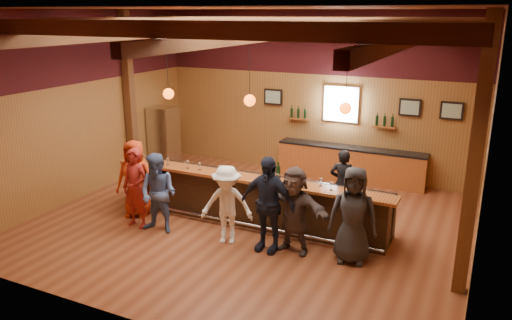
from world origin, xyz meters
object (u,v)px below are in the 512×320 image
object	(u,v)px
bottle_a	(278,172)
bartender	(342,184)
customer_navy	(267,204)
customer_denim	(158,194)
customer_brown	(294,210)
back_bar_cabinet	(350,164)
stainless_fridge	(164,137)
bar_counter	(254,198)
customer_white	(227,205)
customer_dark	(353,215)
ice_bucket	(266,172)
customer_redvest	(136,188)
customer_orange	(135,178)

from	to	relation	value
bottle_a	bartender	bearing A→B (deg)	48.50
customer_navy	bartender	xyz separation A→B (m)	(0.84, 2.18, -0.16)
customer_denim	customer_brown	world-z (taller)	customer_brown
back_bar_cabinet	customer_brown	bearing A→B (deg)	-88.16
stainless_fridge	customer_navy	distance (m)	6.14
bar_counter	customer_white	bearing A→B (deg)	-90.16
customer_navy	customer_dark	bearing A→B (deg)	12.10
bartender	ice_bucket	distance (m)	1.84
customer_redvest	customer_white	xyz separation A→B (m)	(2.12, 0.14, -0.06)
stainless_fridge	customer_redvest	xyz separation A→B (m)	(1.99, -3.80, -0.04)
ice_bucket	customer_white	bearing A→B (deg)	-111.59
customer_denim	stainless_fridge	bearing A→B (deg)	120.42
bar_counter	customer_denim	size ratio (longest dim) A/B	3.73
stainless_fridge	customer_orange	xyz separation A→B (m)	(1.60, -3.31, -0.03)
customer_denim	ice_bucket	distance (m)	2.27
customer_orange	customer_denim	size ratio (longest dim) A/B	1.04
customer_redvest	ice_bucket	distance (m)	2.78
bar_counter	stainless_fridge	distance (m)	4.81
bar_counter	back_bar_cabinet	size ratio (longest dim) A/B	1.57
customer_orange	customer_denim	bearing A→B (deg)	-44.40
customer_dark	customer_redvest	bearing A→B (deg)	175.79
customer_denim	customer_dark	distance (m)	3.99
stainless_fridge	customer_denim	distance (m)	4.62
bottle_a	customer_brown	bearing A→B (deg)	-50.13
customer_brown	bartender	bearing A→B (deg)	87.33
customer_orange	customer_denim	world-z (taller)	customer_orange
stainless_fridge	customer_orange	bearing A→B (deg)	-64.22
back_bar_cabinet	bartender	distance (m)	2.62
customer_brown	bartender	world-z (taller)	customer_brown
stainless_fridge	ice_bucket	world-z (taller)	stainless_fridge
customer_white	customer_brown	size ratio (longest dim) A/B	0.94
back_bar_cabinet	stainless_fridge	xyz separation A→B (m)	(-5.30, -1.12, 0.42)
bar_counter	customer_denim	world-z (taller)	customer_denim
stainless_fridge	ice_bucket	size ratio (longest dim) A/B	7.19
back_bar_cabinet	customer_dark	bearing A→B (deg)	-74.34
back_bar_cabinet	customer_white	world-z (taller)	customer_white
bar_counter	ice_bucket	size ratio (longest dim) A/B	25.15
bar_counter	bartender	distance (m)	1.99
stainless_fridge	customer_denim	world-z (taller)	stainless_fridge
customer_orange	customer_redvest	size ratio (longest dim) A/B	1.01
customer_white	ice_bucket	size ratio (longest dim) A/B	6.37
stainless_fridge	customer_denim	xyz separation A→B (m)	(2.60, -3.82, -0.06)
bar_counter	stainless_fridge	size ratio (longest dim) A/B	3.50
customer_white	customer_navy	distance (m)	0.87
bottle_a	stainless_fridge	bearing A→B (deg)	151.14
bar_counter	ice_bucket	xyz separation A→B (m)	(0.39, -0.21, 0.71)
customer_white	bartender	world-z (taller)	customer_white
customer_orange	bottle_a	bearing A→B (deg)	-4.84
customer_dark	customer_navy	bearing A→B (deg)	179.50
ice_bucket	bottle_a	distance (m)	0.25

